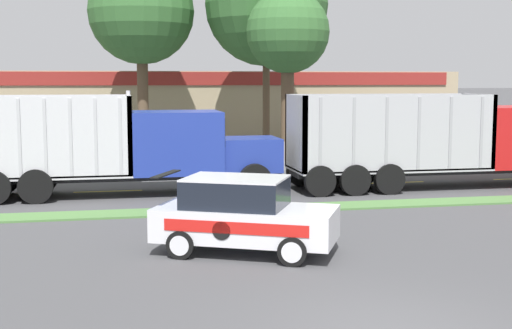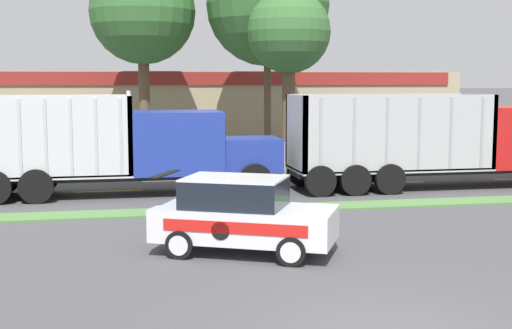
% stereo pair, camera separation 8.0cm
% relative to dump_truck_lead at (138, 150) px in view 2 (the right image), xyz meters
% --- Properties ---
extents(grass_verge, '(120.00, 1.23, 0.06)m').
position_rel_dump_truck_lead_xyz_m(grass_verge, '(3.41, -3.68, -1.52)').
color(grass_verge, '#517F42').
rests_on(grass_verge, ground_plane).
extents(centre_line_3, '(2.40, 0.14, 0.01)m').
position_rel_dump_truck_lead_xyz_m(centre_line_3, '(-1.03, 0.93, -1.55)').
color(centre_line_3, yellow).
rests_on(centre_line_3, ground_plane).
extents(centre_line_4, '(2.40, 0.14, 0.01)m').
position_rel_dump_truck_lead_xyz_m(centre_line_4, '(4.37, 0.93, -1.55)').
color(centre_line_4, yellow).
rests_on(centre_line_4, ground_plane).
extents(centre_line_5, '(2.40, 0.14, 0.01)m').
position_rel_dump_truck_lead_xyz_m(centre_line_5, '(9.77, 0.93, -1.55)').
color(centre_line_5, yellow).
rests_on(centre_line_5, ground_plane).
extents(dump_truck_lead, '(11.43, 2.65, 3.58)m').
position_rel_dump_truck_lead_xyz_m(dump_truck_lead, '(0.00, 0.00, 0.00)').
color(dump_truck_lead, black).
rests_on(dump_truck_lead, ground_plane).
extents(dump_truck_far_right, '(12.29, 2.80, 3.42)m').
position_rel_dump_truck_lead_xyz_m(dump_truck_far_right, '(12.52, -0.43, 0.01)').
color(dump_truck_far_right, black).
rests_on(dump_truck_far_right, ground_plane).
extents(rally_car, '(4.44, 3.40, 1.78)m').
position_rel_dump_truck_lead_xyz_m(rally_car, '(2.02, -8.91, -0.67)').
color(rally_car, white).
rests_on(rally_car, ground_plane).
extents(store_building_backdrop, '(35.37, 12.10, 4.45)m').
position_rel_dump_truck_lead_xyz_m(store_building_backdrop, '(3.76, 24.63, 0.68)').
color(store_building_backdrop, tan).
rests_on(store_building_backdrop, ground_plane).
extents(tree_behind_centre, '(4.02, 4.02, 9.25)m').
position_rel_dump_truck_lead_xyz_m(tree_behind_centre, '(7.56, 9.09, 5.00)').
color(tree_behind_centre, brown).
rests_on(tree_behind_centre, ground_plane).
extents(tree_behind_right, '(5.60, 5.60, 11.74)m').
position_rel_dump_truck_lead_xyz_m(tree_behind_right, '(0.84, 14.05, 6.51)').
color(tree_behind_right, brown).
rests_on(tree_behind_right, ground_plane).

